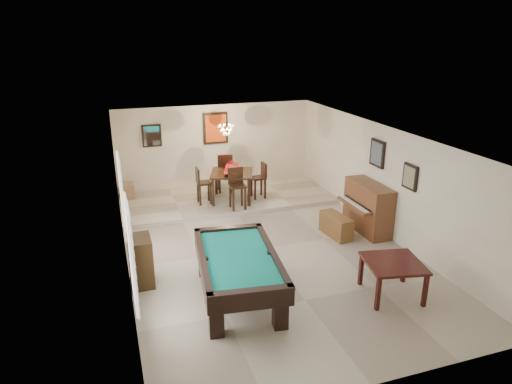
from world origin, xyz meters
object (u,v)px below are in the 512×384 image
apothecary_chest (141,261)px  dining_chair_south (238,189)px  chandelier (226,126)px  flower_vase (231,164)px  dining_table (232,184)px  square_table (392,278)px  upright_piano (363,208)px  dining_chair_west (204,186)px  dining_chair_east (258,181)px  piano_bench (336,226)px  corner_bench (127,191)px  dining_chair_north (225,172)px  pool_table (238,277)px

apothecary_chest → dining_chair_south: size_ratio=0.87×
chandelier → flower_vase: bearing=-73.1°
dining_table → square_table: bearing=-74.8°
apothecary_chest → dining_table: (2.83, 3.66, 0.10)m
upright_piano → apothecary_chest: upright_piano is taller
square_table → apothecary_chest: 4.74m
dining_chair_south → dining_chair_west: 1.03m
apothecary_chest → flower_vase: (2.83, 3.66, 0.68)m
dining_table → dining_chair_east: (0.77, -0.05, 0.04)m
chandelier → piano_bench: bearing=-59.2°
dining_chair_west → corner_bench: bearing=60.9°
dining_chair_east → flower_vase: bearing=-95.4°
dining_chair_south → dining_chair_north: bearing=88.5°
flower_vase → corner_bench: size_ratio=0.46×
square_table → piano_bench: (0.27, 2.68, -0.08)m
apothecary_chest → dining_chair_south: 4.07m
dining_chair_south → dining_chair_north: size_ratio=0.95×
square_table → chandelier: bearing=105.3°
square_table → dining_chair_west: bearing=112.6°
pool_table → chandelier: (1.13, 4.98, 1.78)m
chandelier → corner_bench: bearing=162.1°
dining_chair_north → dining_chair_west: 1.12m
dining_chair_west → dining_table: bearing=-88.6°
apothecary_chest → dining_chair_east: (3.60, 3.61, 0.15)m
flower_vase → dining_chair_west: flower_vase is taller
dining_chair_south → dining_chair_east: dining_chair_south is taller
square_table → flower_vase: flower_vase is taller
flower_vase → dining_chair_east: 0.94m
pool_table → square_table: bearing=-9.6°
pool_table → piano_bench: bearing=39.1°
dining_chair_east → dining_chair_south: bearing=-52.4°
flower_vase → corner_bench: bearing=158.3°
dining_chair_north → dining_chair_east: size_ratio=1.15×
upright_piano → dining_table: (-2.50, 2.84, -0.02)m
dining_chair_north → flower_vase: bearing=98.0°
corner_bench → dining_chair_west: bearing=-29.4°
upright_piano → corner_bench: size_ratio=3.16×
upright_piano → apothecary_chest: 5.40m
dining_chair_west → chandelier: size_ratio=1.70×
dining_chair_north → apothecary_chest: bearing=65.2°
square_table → dining_table: size_ratio=0.88×
dining_chair_west → dining_chair_east: dining_chair_east is taller
flower_vase → square_table: bearing=-74.8°
piano_bench → dining_table: 3.40m
square_table → dining_chair_north: dining_chair_north is taller
dining_chair_south → dining_chair_west: size_ratio=1.09×
pool_table → flower_vase: 4.96m
square_table → corner_bench: (-4.32, 6.67, -0.02)m
upright_piano → pool_table: bearing=-152.7°
pool_table → dining_chair_south: 4.21m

